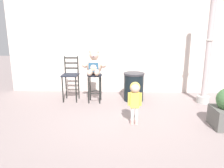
% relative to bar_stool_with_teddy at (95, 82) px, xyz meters
% --- Properties ---
extents(ground_plane, '(24.00, 24.00, 0.00)m').
position_rel_bar_stool_with_teddy_xyz_m(ground_plane, '(0.70, -1.08, -0.51)').
color(ground_plane, gray).
extents(building_wall, '(6.69, 0.30, 3.76)m').
position_rel_bar_stool_with_teddy_xyz_m(building_wall, '(0.70, 1.12, 1.36)').
color(building_wall, beige).
rests_on(building_wall, ground_plane).
extents(bar_stool_with_teddy, '(0.37, 0.37, 0.72)m').
position_rel_bar_stool_with_teddy_xyz_m(bar_stool_with_teddy, '(0.00, 0.00, 0.00)').
color(bar_stool_with_teddy, '#1D222D').
rests_on(bar_stool_with_teddy, ground_plane).
extents(teddy_bear, '(0.59, 0.53, 0.62)m').
position_rel_bar_stool_with_teddy_xyz_m(teddy_bear, '(0.00, -0.03, 0.44)').
color(teddy_bear, tan).
rests_on(teddy_bear, bar_stool_with_teddy).
extents(child_walking, '(0.27, 0.21, 0.84)m').
position_rel_bar_stool_with_teddy_xyz_m(child_walking, '(0.93, -1.33, 0.10)').
color(child_walking, '#DDA69B').
rests_on(child_walking, ground_plane).
extents(trash_bin, '(0.53, 0.53, 0.74)m').
position_rel_bar_stool_with_teddy_xyz_m(trash_bin, '(1.00, 0.16, -0.14)').
color(trash_bin, black).
rests_on(trash_bin, ground_plane).
extents(lamppost, '(0.32, 0.32, 2.69)m').
position_rel_bar_stool_with_teddy_xyz_m(lamppost, '(2.76, 0.03, 0.54)').
color(lamppost, '#A5A39E').
rests_on(lamppost, ground_plane).
extents(bar_chair_empty, '(0.40, 0.40, 1.15)m').
position_rel_bar_stool_with_teddy_xyz_m(bar_chair_empty, '(-0.64, 0.12, 0.12)').
color(bar_chair_empty, '#1D222D').
rests_on(bar_chair_empty, ground_plane).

